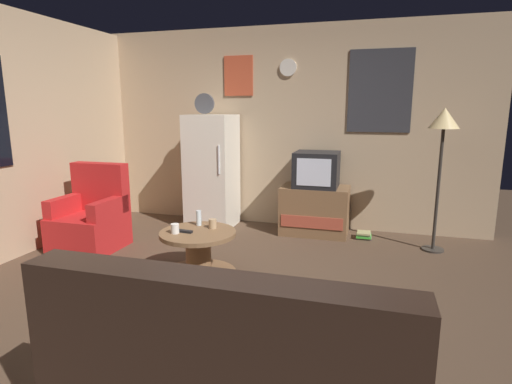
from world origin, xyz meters
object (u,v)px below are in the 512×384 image
object	(u,v)px
fridge	(212,171)
crt_tv	(317,169)
tv_stand	(315,210)
remote_control	(185,231)
standing_lamp	(443,130)
mug_ceramic_white	(175,229)
coffee_table	(198,254)
mug_ceramic_tan	(213,224)
wine_glass	(199,218)
armchair	(92,219)
couch	(231,376)
book_stack	(364,235)

from	to	relation	value
fridge	crt_tv	size ratio (longest dim) A/B	3.28
tv_stand	remote_control	size ratio (longest dim) A/B	5.60
standing_lamp	mug_ceramic_white	size ratio (longest dim) A/B	17.67
fridge	coffee_table	world-z (taller)	fridge
fridge	coffee_table	bearing A→B (deg)	-72.32
mug_ceramic_white	mug_ceramic_tan	bearing A→B (deg)	42.55
tv_stand	wine_glass	bearing A→B (deg)	-121.97
fridge	tv_stand	size ratio (longest dim) A/B	2.11
standing_lamp	armchair	xyz separation A→B (m)	(-3.77, -0.99, -1.02)
tv_stand	couch	world-z (taller)	couch
fridge	armchair	size ratio (longest dim) A/B	1.84
crt_tv	standing_lamp	size ratio (longest dim) A/B	0.34
crt_tv	coffee_table	distance (m)	2.00
standing_lamp	wine_glass	world-z (taller)	standing_lamp
fridge	armchair	xyz separation A→B (m)	(-0.98, -1.24, -0.42)
tv_stand	fridge	bearing A→B (deg)	-179.11
coffee_table	mug_ceramic_white	size ratio (longest dim) A/B	8.00
mug_ceramic_white	remote_control	distance (m)	0.10
mug_ceramic_tan	couch	bearing A→B (deg)	-65.56
mug_ceramic_white	coffee_table	bearing A→B (deg)	31.71
coffee_table	mug_ceramic_tan	size ratio (longest dim) A/B	8.00
wine_glass	couch	size ratio (longest dim) A/B	0.09
mug_ceramic_tan	couch	world-z (taller)	couch
wine_glass	crt_tv	bearing A→B (deg)	57.79
tv_stand	wine_glass	size ratio (longest dim) A/B	5.60
crt_tv	mug_ceramic_tan	distance (m)	1.77
tv_stand	mug_ceramic_white	distance (m)	2.09
wine_glass	book_stack	size ratio (longest dim) A/B	0.78
remote_control	fridge	bearing A→B (deg)	108.96
book_stack	tv_stand	bearing A→B (deg)	174.50
fridge	coffee_table	size ratio (longest dim) A/B	2.46
standing_lamp	book_stack	xyz separation A→B (m)	(-0.77, 0.21, -1.31)
wine_glass	mug_ceramic_white	distance (m)	0.32
fridge	remote_control	size ratio (longest dim) A/B	11.80
couch	remote_control	bearing A→B (deg)	122.06
wine_glass	fridge	bearing A→B (deg)	107.25
armchair	mug_ceramic_white	bearing A→B (deg)	-21.93
fridge	book_stack	world-z (taller)	fridge
tv_stand	couch	bearing A→B (deg)	-88.47
standing_lamp	coffee_table	xyz separation A→B (m)	(-2.25, -1.42, -1.13)
coffee_table	mug_ceramic_tan	world-z (taller)	mug_ceramic_tan
standing_lamp	coffee_table	world-z (taller)	standing_lamp
coffee_table	remote_control	distance (m)	0.26
crt_tv	remote_control	distance (m)	2.04
tv_stand	remote_control	world-z (taller)	tv_stand
coffee_table	book_stack	distance (m)	2.21
crt_tv	armchair	bearing A→B (deg)	-152.11
wine_glass	coffee_table	bearing A→B (deg)	-69.13
mug_ceramic_white	armchair	world-z (taller)	armchair
remote_control	book_stack	bearing A→B (deg)	51.96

